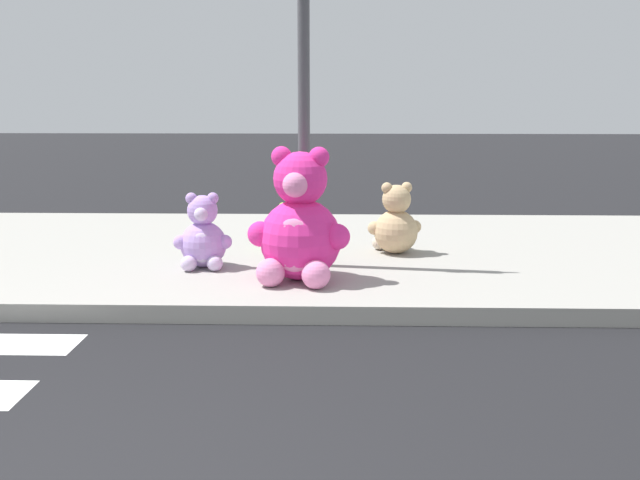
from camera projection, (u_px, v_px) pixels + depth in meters
name	position (u px, v px, depth m)	size (l,w,h in m)	color
sidewalk	(214.00, 254.00, 7.92)	(28.00, 4.40, 0.15)	#9E9B93
sign_pole	(304.00, 82.00, 6.76)	(0.56, 0.11, 3.20)	#4C4C51
plush_pink_large	(300.00, 228.00, 6.43)	(0.89, 0.80, 1.16)	#F22D93
plush_lime	(283.00, 231.00, 7.79)	(0.34, 0.36, 0.48)	#8CD133
plush_lavender	(203.00, 238.00, 6.94)	(0.54, 0.48, 0.70)	#B28CD8
plush_tan	(395.00, 225.00, 7.58)	(0.55, 0.51, 0.73)	tan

